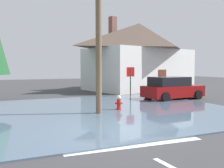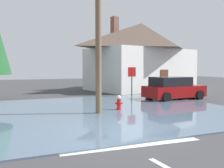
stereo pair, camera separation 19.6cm
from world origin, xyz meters
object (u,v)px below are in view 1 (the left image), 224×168
at_px(house, 139,55).
at_px(parked_car, 172,88).
at_px(utility_pole, 99,12).
at_px(fire_hydrant, 119,103).
at_px(stop_sign_far, 131,76).

height_order(house, parked_car, house).
relative_size(utility_pole, parked_car, 2.10).
bearing_deg(parked_car, fire_hydrant, -153.26).
bearing_deg(house, fire_hydrant, -124.31).
xyz_separation_m(fire_hydrant, house, (7.23, 10.60, 3.03)).
bearing_deg(parked_car, house, 76.56).
bearing_deg(house, stop_sign_far, -125.06).
xyz_separation_m(house, parked_car, (-1.89, -7.91, -2.67)).
relative_size(stop_sign_far, house, 0.19).
bearing_deg(parked_car, utility_pole, -153.96).
relative_size(fire_hydrant, parked_car, 0.18).
xyz_separation_m(fire_hydrant, parked_car, (5.34, 2.69, 0.36)).
height_order(utility_pole, stop_sign_far, utility_pole).
relative_size(fire_hydrant, stop_sign_far, 0.35).
height_order(utility_pole, parked_car, utility_pole).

